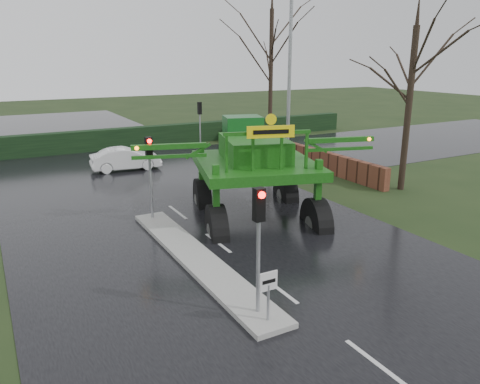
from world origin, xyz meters
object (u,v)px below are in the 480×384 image
traffic_signal_near (259,224)px  traffic_signal_mid (150,160)px  white_sedan (126,170)px  keep_left_sign (268,288)px  crop_sprayer (214,164)px  street_light_right (285,68)px  traffic_signal_far (200,115)px

traffic_signal_near → traffic_signal_mid: bearing=90.0°
traffic_signal_near → white_sedan: bearing=85.1°
keep_left_sign → crop_sprayer: bearing=75.1°
traffic_signal_near → street_light_right: size_ratio=0.35×
street_light_right → white_sedan: size_ratio=2.44×
street_light_right → white_sedan: (-7.94, 4.99, -5.99)m
traffic_signal_mid → crop_sprayer: size_ratio=0.36×
white_sedan → traffic_signal_mid: bearing=176.5°
keep_left_sign → traffic_signal_mid: size_ratio=0.38×
traffic_signal_near → white_sedan: traffic_signal_near is taller
street_light_right → white_sedan: 11.13m
keep_left_sign → traffic_signal_far: traffic_signal_far is taller
keep_left_sign → traffic_signal_far: size_ratio=0.38×
traffic_signal_mid → white_sedan: 9.97m
traffic_signal_mid → white_sedan: size_ratio=0.86×
traffic_signal_far → crop_sprayer: bearing=67.9°
traffic_signal_far → street_light_right: bearing=101.9°
keep_left_sign → traffic_signal_far: (7.80, 21.51, 1.53)m
crop_sprayer → keep_left_sign: bearing=-88.3°
traffic_signal_mid → traffic_signal_far: 14.75m
traffic_signal_far → street_light_right: size_ratio=0.35×
traffic_signal_near → crop_sprayer: bearing=73.9°
crop_sprayer → traffic_signal_far: bearing=84.5°
keep_left_sign → white_sedan: 18.58m
keep_left_sign → white_sedan: bearing=85.2°
keep_left_sign → street_light_right: 17.23m
keep_left_sign → street_light_right: bearing=54.9°
keep_left_sign → traffic_signal_mid: (0.00, 8.99, 1.53)m
street_light_right → white_sedan: street_light_right is taller
keep_left_sign → street_light_right: (9.49, 13.50, 4.93)m
keep_left_sign → crop_sprayer: crop_sprayer is taller
traffic_signal_near → street_light_right: 16.46m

